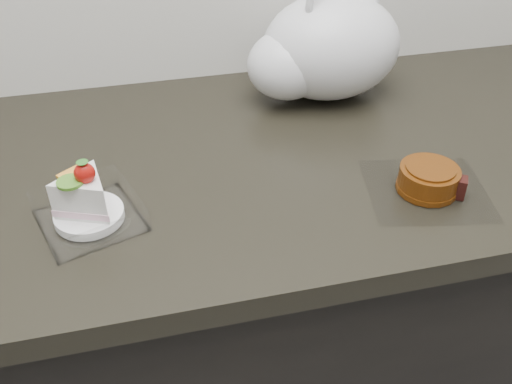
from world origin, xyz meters
name	(u,v)px	position (x,y,z in m)	size (l,w,h in m)	color
counter	(231,331)	(0.00, 1.69, 0.45)	(2.04, 0.64, 0.90)	black
cake_tray	(87,205)	(-0.22, 1.57, 0.93)	(0.17, 0.17, 0.11)	white
mooncake_wrap	(429,181)	(0.29, 1.53, 0.92)	(0.21, 0.20, 0.04)	white
plastic_bag	(323,50)	(0.23, 1.86, 1.00)	(0.34, 0.28, 0.24)	silver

